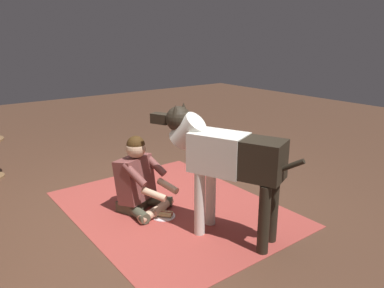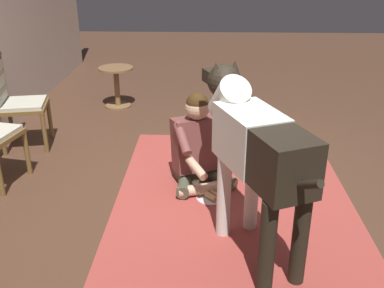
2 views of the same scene
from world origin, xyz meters
TOP-DOWN VIEW (x-y plane):
  - ground_plane at (0.00, 0.00)m, footprint 15.91×15.91m
  - area_rug at (-0.12, -0.10)m, footprint 2.54×1.98m
  - dining_chair_right_of_pair at (0.80, 2.12)m, footprint 0.54×0.54m
  - person_sitting_on_floor at (0.07, 0.20)m, footprint 0.70×0.62m
  - large_dog at (-0.86, -0.18)m, footprint 1.42×0.70m
  - hot_dog_on_plate at (-0.22, 0.09)m, footprint 0.25×0.25m
  - round_side_table at (2.13, 1.32)m, footprint 0.45×0.45m

SIDE VIEW (x-z plane):
  - ground_plane at x=0.00m, z-range 0.00..0.00m
  - area_rug at x=-0.12m, z-range 0.00..0.01m
  - hot_dog_on_plate at x=-0.22m, z-range -0.01..0.06m
  - round_side_table at x=2.13m, z-range 0.05..0.59m
  - person_sitting_on_floor at x=0.07m, z-range -0.08..0.76m
  - dining_chair_right_of_pair at x=0.80m, z-range 0.05..1.03m
  - large_dog at x=-0.86m, z-range 0.17..1.40m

